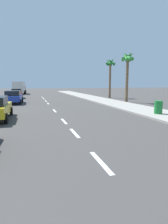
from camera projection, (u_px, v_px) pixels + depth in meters
name	position (u px, v px, depth m)	size (l,w,h in m)	color
ground_plane	(56.00, 113.00, 16.00)	(160.00, 160.00, 0.00)	#423F3D
sidewalk_strip	(127.00, 106.00, 19.95)	(3.60, 80.00, 0.14)	#9E998E
lane_stripe_2	(101.00, 162.00, 5.93)	(0.16, 1.80, 0.01)	white
lane_stripe_3	(75.00, 133.00, 9.42)	(0.16, 1.80, 0.01)	white
lane_stripe_4	(64.00, 121.00, 12.34)	(0.16, 1.80, 0.01)	white
lane_stripe_5	(55.00, 111.00, 17.02)	(0.16, 1.80, 0.01)	white
lane_stripe_6	(48.00, 104.00, 23.13)	(0.16, 1.80, 0.01)	white
lane_stripe_7	(46.00, 101.00, 26.41)	(0.16, 1.80, 0.01)	white
lane_stripe_8	(44.00, 99.00, 30.43)	(0.16, 1.80, 0.01)	white
lane_stripe_9	(42.00, 97.00, 34.01)	(0.16, 1.80, 0.01)	white
parked_car_blue	(13.00, 97.00, 22.86)	(2.11, 4.38, 1.57)	#1E389E
parked_car_red	(17.00, 93.00, 30.93)	(1.83, 3.89, 1.57)	red
delivery_truck	(19.00, 87.00, 43.41)	(2.89, 6.34, 2.80)	maroon
palm_tree_far	(128.00, 62.00, 23.75)	(1.76, 1.98, 6.43)	brown
palm_tree_distant	(110.00, 67.00, 31.26)	(1.97, 1.74, 6.61)	brown
trash_bin_far	(158.00, 107.00, 14.45)	(0.60, 0.60, 0.98)	#19722D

